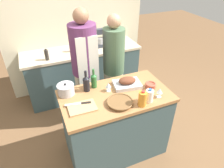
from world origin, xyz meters
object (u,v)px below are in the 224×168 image
object	(u,v)px
wicker_basket	(120,102)
stock_pot	(66,89)
milk_jug	(149,96)
person_cook_aproned	(85,65)
condiment_bottle_tall	(47,55)
cutting_board	(82,107)
wine_glass_right	(108,85)
wine_bottle_green	(86,83)
knife_chef	(79,104)
mixing_bowl	(151,85)
roasting_pan	(127,83)
stand_mixer	(102,39)
wine_bottle_dark	(94,80)
wine_glass_left	(160,91)
juice_jug	(142,99)
person_cook_guest	(114,64)
condiment_bottle_short	(74,46)

from	to	relation	value
wicker_basket	stock_pot	size ratio (longest dim) A/B	1.48
milk_jug	person_cook_aproned	world-z (taller)	person_cook_aproned
milk_jug	condiment_bottle_tall	bearing A→B (deg)	119.76
cutting_board	wine_glass_right	xyz separation A→B (m)	(0.37, 0.18, 0.07)
wine_bottle_green	knife_chef	distance (m)	0.29
mixing_bowl	wine_bottle_green	xyz separation A→B (m)	(-0.73, 0.24, 0.07)
roasting_pan	wine_glass_right	world-z (taller)	roasting_pan
roasting_pan	stand_mixer	size ratio (longest dim) A/B	1.12
stock_pot	wine_bottle_dark	world-z (taller)	wine_bottle_dark
stand_mixer	wine_glass_right	bearing A→B (deg)	-107.06
wine_glass_left	person_cook_aproned	size ratio (longest dim) A/B	0.06
mixing_bowl	wine_bottle_dark	bearing A→B (deg)	156.25
mixing_bowl	stand_mixer	distance (m)	1.50
juice_jug	person_cook_guest	xyz separation A→B (m)	(0.10, 1.00, -0.10)
wine_glass_right	milk_jug	bearing A→B (deg)	-46.19
stock_pot	wine_glass_right	size ratio (longest dim) A/B	1.80
wine_glass_right	person_cook_aproned	bearing A→B (deg)	97.39
juice_jug	wine_bottle_dark	distance (m)	0.64
mixing_bowl	wine_bottle_green	size ratio (longest dim) A/B	0.49
wine_bottle_dark	person_cook_guest	bearing A→B (deg)	45.74
wine_glass_right	mixing_bowl	bearing A→B (deg)	-14.95
wine_glass_right	roasting_pan	bearing A→B (deg)	1.78
juice_jug	condiment_bottle_short	world-z (taller)	juice_jug
stand_mixer	condiment_bottle_tall	world-z (taller)	stand_mixer
stand_mixer	condiment_bottle_short	xyz separation A→B (m)	(-0.50, -0.03, -0.04)
knife_chef	wine_glass_right	bearing A→B (deg)	17.44
cutting_board	juice_jug	bearing A→B (deg)	-18.24
knife_chef	roasting_pan	bearing A→B (deg)	11.51
stand_mixer	cutting_board	bearing A→B (deg)	-117.03
cutting_board	condiment_bottle_short	world-z (taller)	condiment_bottle_short
milk_jug	wine_glass_right	xyz separation A→B (m)	(-0.34, 0.35, 0.00)
stock_pot	condiment_bottle_short	distance (m)	1.27
wicker_basket	person_cook_guest	size ratio (longest dim) A/B	0.18
mixing_bowl	milk_jug	size ratio (longest dim) A/B	0.81
cutting_board	stand_mixer	world-z (taller)	stand_mixer
mixing_bowl	condiment_bottle_short	world-z (taller)	condiment_bottle_short
stock_pot	wine_bottle_green	bearing A→B (deg)	-6.30
wine_bottle_dark	person_cook_aproned	distance (m)	0.54
wine_glass_right	person_cook_guest	distance (m)	0.70
wicker_basket	person_cook_guest	world-z (taller)	person_cook_guest
cutting_board	knife_chef	distance (m)	0.06
mixing_bowl	condiment_bottle_tall	xyz separation A→B (m)	(-1.04, 1.33, 0.01)
cutting_board	mixing_bowl	distance (m)	0.87
wine_glass_right	person_cook_aproned	distance (m)	0.68
wine_bottle_dark	stand_mixer	xyz separation A→B (m)	(0.55, 1.22, -0.01)
roasting_pan	milk_jug	bearing A→B (deg)	-76.04
wine_glass_left	stand_mixer	xyz separation A→B (m)	(-0.06, 1.70, 0.01)
condiment_bottle_short	person_cook_aproned	size ratio (longest dim) A/B	0.12
wine_glass_left	knife_chef	distance (m)	0.90
roasting_pan	wine_bottle_dark	xyz separation A→B (m)	(-0.38, 0.13, 0.05)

